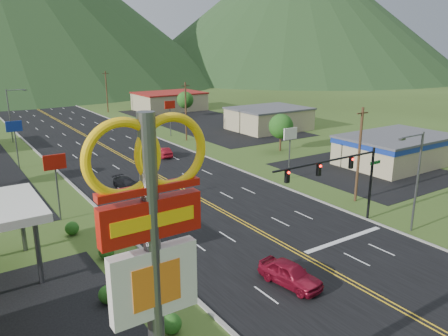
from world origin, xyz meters
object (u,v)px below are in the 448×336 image
car_red_near (290,274)px  car_dark_mid (127,184)px  pylon_sign (152,248)px  streetlight_west (11,112)px  traffic_signal (343,172)px  streetlight_east (416,176)px  car_red_far (164,152)px

car_red_near → car_dark_mid: car_red_near is taller
car_red_near → car_dark_mid: 26.31m
pylon_sign → streetlight_west: pylon_sign is taller
streetlight_west → pylon_sign: bearing=-94.5°
traffic_signal → streetlight_east: size_ratio=1.46×
pylon_sign → car_red_near: bearing=28.4°
streetlight_east → streetlight_west: 64.21m
pylon_sign → streetlight_east: size_ratio=1.56×
pylon_sign → streetlight_east: pylon_sign is taller
car_red_far → streetlight_west: bearing=-47.7°
streetlight_west → traffic_signal: bearing=-72.0°
pylon_sign → streetlight_east: 29.58m
pylon_sign → car_dark_mid: (11.76, 33.40, -8.69)m
traffic_signal → car_dark_mid: traffic_signal is taller
streetlight_east → traffic_signal: bearing=139.6°
traffic_signal → car_dark_mid: (-11.72, 21.41, -4.72)m
car_red_near → car_red_far: bearing=67.6°
pylon_sign → car_red_near: pylon_sign is taller
car_dark_mid → car_red_far: (10.20, 11.16, 0.08)m
car_dark_mid → car_red_far: size_ratio=1.00×
traffic_signal → car_red_far: 32.94m
pylon_sign → car_red_far: 50.42m
streetlight_east → car_dark_mid: size_ratio=2.13×
traffic_signal → car_dark_mid: bearing=118.7°
traffic_signal → streetlight_west: 58.88m
pylon_sign → traffic_signal: size_ratio=1.07×
pylon_sign → streetlight_east: (28.18, 8.00, -4.12)m
traffic_signal → car_red_near: size_ratio=2.74×
traffic_signal → car_red_near: traffic_signal is taller
car_dark_mid → streetlight_east: bearing=-66.6°
car_dark_mid → car_red_near: bearing=-96.3°
car_red_near → traffic_signal: bearing=16.0°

